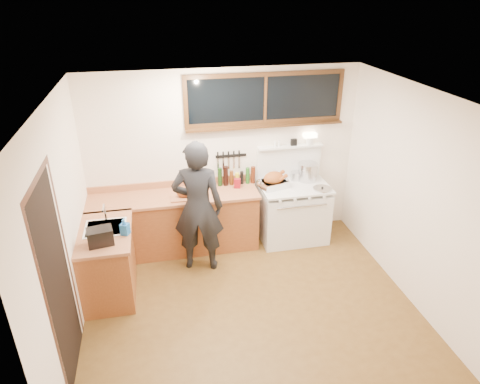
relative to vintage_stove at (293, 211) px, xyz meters
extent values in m
cube|color=brown|center=(-1.00, -1.41, -0.48)|extent=(4.00, 3.50, 0.02)
cube|color=white|center=(-1.00, 0.36, 0.83)|extent=(4.00, 0.05, 2.60)
cube|color=white|center=(-1.00, -3.19, 0.83)|extent=(4.00, 0.05, 2.60)
cube|color=white|center=(-3.03, -1.41, 0.83)|extent=(0.05, 3.50, 2.60)
cube|color=white|center=(1.02, -1.41, 0.83)|extent=(0.05, 3.50, 2.60)
cube|color=white|center=(-1.00, -1.41, 2.16)|extent=(4.00, 3.50, 0.05)
cube|color=brown|center=(-1.80, 0.04, -0.04)|extent=(2.40, 0.60, 0.86)
cube|color=#B06D46|center=(-1.80, 0.03, 0.41)|extent=(2.44, 0.64, 0.04)
cube|color=#B06D46|center=(-1.80, 0.32, 0.48)|extent=(2.40, 0.03, 0.10)
sphere|color=#B78C38|center=(-2.80, -0.24, 0.23)|extent=(0.03, 0.03, 0.03)
sphere|color=#B78C38|center=(-2.30, -0.24, 0.23)|extent=(0.03, 0.03, 0.03)
sphere|color=#B78C38|center=(-1.80, -0.24, 0.23)|extent=(0.03, 0.03, 0.03)
sphere|color=#B78C38|center=(-1.30, -0.24, 0.23)|extent=(0.03, 0.03, 0.03)
sphere|color=#B78C38|center=(-0.85, -0.24, 0.23)|extent=(0.03, 0.03, 0.03)
cube|color=brown|center=(-2.70, -0.79, -0.04)|extent=(0.60, 1.05, 0.86)
cube|color=#B06D46|center=(-2.69, -0.79, 0.41)|extent=(0.64, 1.09, 0.04)
cube|color=white|center=(-2.68, -0.71, 0.37)|extent=(0.45, 0.40, 0.14)
cube|color=white|center=(-2.68, -0.71, 0.44)|extent=(0.50, 0.45, 0.01)
cylinder|color=silver|center=(-2.68, -0.53, 0.55)|extent=(0.02, 0.02, 0.24)
cylinder|color=silver|center=(-2.68, -0.61, 0.66)|extent=(0.02, 0.18, 0.02)
cube|color=white|center=(0.00, -0.01, -0.06)|extent=(1.00, 0.70, 0.82)
cube|color=white|center=(0.00, -0.01, 0.42)|extent=(1.02, 0.72, 0.03)
cube|color=white|center=(0.00, -0.35, 0.05)|extent=(0.88, 0.02, 0.46)
cylinder|color=silver|center=(0.00, -0.38, 0.27)|extent=(0.75, 0.02, 0.02)
cylinder|color=white|center=(-0.33, -0.37, 0.38)|extent=(0.04, 0.03, 0.04)
cylinder|color=white|center=(-0.11, -0.37, 0.38)|extent=(0.04, 0.03, 0.04)
cylinder|color=white|center=(0.11, -0.37, 0.38)|extent=(0.04, 0.03, 0.04)
cylinder|color=white|center=(0.33, -0.37, 0.38)|extent=(0.04, 0.03, 0.04)
cube|color=white|center=(0.00, 0.31, 0.68)|extent=(1.00, 0.05, 0.50)
cube|color=white|center=(0.00, 0.28, 0.95)|extent=(1.00, 0.12, 0.03)
cylinder|color=white|center=(0.30, 0.28, 1.02)|extent=(0.11, 0.11, 0.11)
cube|color=#FFE5B2|center=(0.30, 0.28, 1.10)|extent=(0.20, 0.10, 0.07)
cube|color=black|center=(0.05, 0.28, 1.01)|extent=(0.09, 0.05, 0.10)
cylinder|color=white|center=(-0.18, 0.28, 1.01)|extent=(0.04, 0.04, 0.09)
cylinder|color=white|center=(-0.24, 0.28, 1.01)|extent=(0.04, 0.04, 0.09)
cube|color=black|center=(-0.40, 0.32, 1.68)|extent=(2.20, 0.01, 0.62)
cube|color=#331D0E|center=(-0.40, 0.32, 2.02)|extent=(2.32, 0.04, 0.06)
cube|color=#331D0E|center=(-0.40, 0.32, 1.34)|extent=(2.32, 0.04, 0.06)
cube|color=#331D0E|center=(-1.53, 0.32, 1.68)|extent=(0.06, 0.04, 0.62)
cube|color=#331D0E|center=(0.73, 0.32, 1.68)|extent=(0.06, 0.04, 0.62)
cube|color=#331D0E|center=(-0.40, 0.32, 1.68)|extent=(0.04, 0.04, 0.62)
cube|color=#331D0E|center=(-0.40, 0.27, 1.30)|extent=(2.32, 0.13, 0.03)
cube|color=black|center=(-2.99, -1.96, 0.58)|extent=(0.01, 0.86, 2.10)
cube|color=#331D0E|center=(-2.99, -2.45, 0.58)|extent=(0.01, 0.07, 2.10)
cube|color=#331D0E|center=(-2.99, -1.48, 0.58)|extent=(0.01, 0.07, 2.10)
cube|color=#331D0E|center=(-2.99, -1.96, 1.67)|extent=(0.01, 1.04, 0.07)
cube|color=black|center=(-0.90, 0.33, 0.85)|extent=(0.46, 0.02, 0.04)
cube|color=silver|center=(-1.10, 0.31, 0.74)|extent=(0.02, 0.00, 0.18)
cube|color=black|center=(-1.10, 0.31, 0.88)|extent=(0.02, 0.02, 0.10)
cube|color=silver|center=(-1.02, 0.31, 0.74)|extent=(0.02, 0.00, 0.18)
cube|color=black|center=(-1.02, 0.31, 0.88)|extent=(0.02, 0.02, 0.10)
cube|color=silver|center=(-0.94, 0.31, 0.74)|extent=(0.02, 0.00, 0.18)
cube|color=black|center=(-0.94, 0.31, 0.88)|extent=(0.02, 0.02, 0.10)
cube|color=silver|center=(-0.86, 0.31, 0.74)|extent=(0.03, 0.00, 0.18)
cube|color=black|center=(-0.86, 0.31, 0.88)|extent=(0.02, 0.02, 0.10)
cube|color=silver|center=(-0.78, 0.31, 0.74)|extent=(0.03, 0.00, 0.18)
cube|color=black|center=(-0.78, 0.31, 0.88)|extent=(0.02, 0.02, 0.10)
imported|color=black|center=(-1.50, -0.47, 0.46)|extent=(0.76, 0.59, 1.87)
imported|color=#2263AA|center=(-2.43, -0.91, 0.54)|extent=(0.13, 0.13, 0.21)
cube|color=black|center=(-2.70, -1.07, 0.53)|extent=(0.31, 0.24, 0.20)
cube|color=#B06D46|center=(-1.64, -0.07, 0.44)|extent=(0.40, 0.31, 0.02)
ellipsoid|color=#9D4F1C|center=(-1.64, -0.07, 0.51)|extent=(0.22, 0.16, 0.13)
sphere|color=#9D4F1C|center=(-1.55, -0.02, 0.53)|extent=(0.05, 0.05, 0.05)
sphere|color=#9D4F1C|center=(-1.55, -0.12, 0.53)|extent=(0.05, 0.05, 0.05)
cube|color=silver|center=(-0.32, 0.02, 0.48)|extent=(0.46, 0.39, 0.10)
cube|color=#3F3F42|center=(-0.32, 0.02, 0.52)|extent=(0.40, 0.33, 0.03)
torus|color=silver|center=(-0.53, 0.02, 0.53)|extent=(0.04, 0.10, 0.10)
torus|color=silver|center=(-0.12, 0.02, 0.53)|extent=(0.04, 0.10, 0.10)
ellipsoid|color=#9D4F1C|center=(-0.32, 0.02, 0.57)|extent=(0.36, 0.30, 0.20)
cylinder|color=#9D4F1C|center=(-0.22, -0.06, 0.59)|extent=(0.12, 0.07, 0.09)
sphere|color=#9D4F1C|center=(-0.16, -0.06, 0.63)|extent=(0.06, 0.06, 0.06)
cylinder|color=#9D4F1C|center=(-0.22, 0.09, 0.59)|extent=(0.12, 0.07, 0.09)
sphere|color=#9D4F1C|center=(-0.16, 0.09, 0.63)|extent=(0.06, 0.06, 0.06)
cylinder|color=silver|center=(0.25, 0.15, 0.57)|extent=(0.35, 0.35, 0.28)
cylinder|color=silver|center=(0.09, 0.20, 0.49)|extent=(0.21, 0.21, 0.13)
cylinder|color=black|center=(0.11, 0.31, 0.55)|extent=(0.06, 0.17, 0.02)
cylinder|color=silver|center=(0.35, -0.22, 0.44)|extent=(0.36, 0.36, 0.02)
sphere|color=black|center=(0.35, -0.22, 0.46)|extent=(0.03, 0.03, 0.03)
cube|color=maroon|center=(-0.85, 0.10, 0.50)|extent=(0.11, 0.10, 0.14)
cylinder|color=white|center=(-1.30, 0.24, 0.51)|extent=(0.09, 0.09, 0.15)
cylinder|color=black|center=(-1.09, 0.22, 0.57)|extent=(0.06, 0.06, 0.28)
cylinder|color=black|center=(-1.00, 0.22, 0.58)|extent=(0.07, 0.07, 0.30)
cylinder|color=black|center=(-0.92, 0.22, 0.54)|extent=(0.06, 0.06, 0.22)
cylinder|color=black|center=(-0.83, 0.22, 0.52)|extent=(0.06, 0.06, 0.18)
cylinder|color=black|center=(-0.76, 0.22, 0.53)|extent=(0.05, 0.05, 0.20)
cylinder|color=black|center=(-0.67, 0.22, 0.56)|extent=(0.06, 0.06, 0.25)
cylinder|color=black|center=(-0.59, 0.22, 0.56)|extent=(0.07, 0.07, 0.26)
camera|label=1|loc=(-1.99, -5.50, 3.13)|focal=32.00mm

